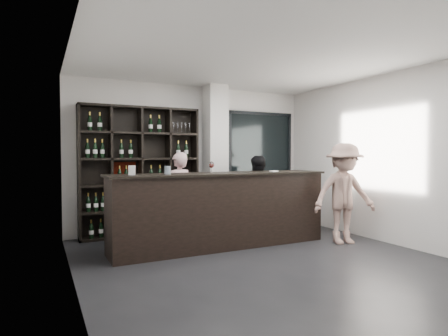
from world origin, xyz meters
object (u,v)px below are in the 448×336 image
tasting_counter (222,210)px  customer (344,193)px  taster_black (256,194)px  taster_pink (179,195)px  wine_shelf (141,171)px

tasting_counter → customer: (1.98, -0.70, 0.24)m
customer → taster_black: bearing=134.8°
taster_pink → customer: 2.89m
tasting_counter → taster_pink: 1.03m
taster_black → customer: customer is taller
customer → tasting_counter: bearing=175.3°
taster_pink → customer: size_ratio=0.91×
wine_shelf → taster_black: bearing=-18.3°
tasting_counter → taster_black: (1.13, 0.77, 0.14)m
taster_black → tasting_counter: bearing=25.2°
wine_shelf → taster_pink: size_ratio=1.54×
taster_black → customer: 1.70m
tasting_counter → taster_pink: (-0.41, 0.93, 0.17)m
tasting_counter → customer: size_ratio=2.16×
tasting_counter → wine_shelf: bearing=123.0°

